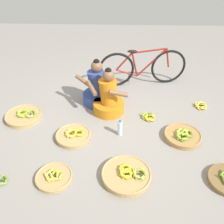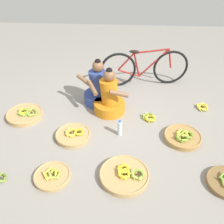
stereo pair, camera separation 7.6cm
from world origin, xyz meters
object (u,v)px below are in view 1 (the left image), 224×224
Objects in this scene: banana_basket_near_vendor at (73,136)px; loose_bananas_front_center at (149,117)px; vendor_woman_behind at (98,89)px; banana_basket_back_right at (126,175)px; vendor_woman_front at (108,98)px; banana_basket_mid_right at (183,136)px; loose_bananas_near_bicycle at (2,180)px; banana_basket_back_center at (54,177)px; bicycle_leaning at (142,68)px; banana_basket_back_left at (24,116)px; loose_bananas_front_left at (201,106)px; water_bottle at (120,128)px.

loose_bananas_front_center is at bearing 23.76° from banana_basket_near_vendor.
vendor_woman_behind reaches higher than banana_basket_back_right.
vendor_woman_front reaches higher than banana_basket_mid_right.
banana_basket_back_center is at bearing 5.65° from loose_bananas_near_bicycle.
banana_basket_mid_right is 0.87× the size of banana_basket_back_right.
bicycle_leaning reaches higher than banana_basket_near_vendor.
bicycle_leaning reaches higher than banana_basket_back_left.
loose_bananas_front_left is 0.98× the size of water_bottle.
vendor_woman_front is 1.57× the size of banana_basket_near_vendor.
vendor_woman_front is at bearing 164.53° from loose_bananas_front_center.
banana_basket_back_left is at bearing -169.87° from vendor_woman_front.
loose_bananas_near_bicycle is (-1.23, -1.51, -0.23)m from vendor_woman_front.
bicycle_leaning reaches higher than loose_bananas_front_center.
vendor_woman_front is 1.49× the size of banana_basket_mid_right.
banana_basket_back_left is 2.17× the size of loose_bananas_front_center.
banana_basket_mid_right reaches higher than loose_bananas_near_bicycle.
vendor_woman_front is 3.01× the size of loose_bananas_front_center.
water_bottle is (0.81, 0.86, 0.09)m from banana_basket_back_center.
banana_basket_back_right is at bearing -78.38° from vendor_woman_front.
vendor_woman_behind reaches higher than banana_basket_back_left.
loose_bananas_front_center is (0.87, -0.45, -0.24)m from vendor_woman_behind.
loose_bananas_front_left is 1.41× the size of loose_bananas_near_bicycle.
banana_basket_near_vendor is 1.12× the size of banana_basket_back_center.
water_bottle is at bearing -105.13° from bicycle_leaning.
bicycle_leaning is 6.28× the size of loose_bananas_front_center.
vendor_woman_front is at bearing 108.49° from water_bottle.
banana_basket_back_center is 1.73× the size of water_bottle.
water_bottle reaches higher than banana_basket_mid_right.
loose_bananas_front_left is at bearing 8.10° from banana_basket_back_left.
banana_basket_back_center is 0.85× the size of banana_basket_mid_right.
vendor_woman_behind is at bearing 23.75° from banana_basket_back_left.
banana_basket_back_right reaches higher than loose_bananas_front_left.
vendor_woman_behind is at bearing 145.46° from banana_basket_mid_right.
vendor_woman_front is 1.96m from loose_bananas_near_bicycle.
banana_basket_back_center is 1.80m from loose_bananas_front_center.
bicycle_leaning is at bearing 82.08° from banana_basket_back_right.
water_bottle is at bearing 46.89° from banana_basket_back_center.
banana_basket_mid_right reaches higher than banana_basket_near_vendor.
banana_basket_near_vendor is 1.26m from loose_bananas_front_center.
banana_basket_mid_right is 0.93m from water_bottle.
bicycle_leaning reaches higher than banana_basket_mid_right.
bicycle_leaning is 2.00m from banana_basket_near_vendor.
vendor_woman_behind is at bearing -140.38° from bicycle_leaning.
banana_basket_back_left is at bearing 145.41° from banana_basket_back_right.
loose_bananas_front_left is 1.60m from water_bottle.
vendor_woman_front is 0.98× the size of vendor_woman_behind.
banana_basket_near_vendor is at bearing -178.16° from banana_basket_mid_right.
banana_basket_back_left is at bearing -149.09° from bicycle_leaning.
loose_bananas_front_center is (0.38, 1.21, -0.02)m from banana_basket_back_right.
vendor_woman_behind is 1.82m from loose_bananas_front_left.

